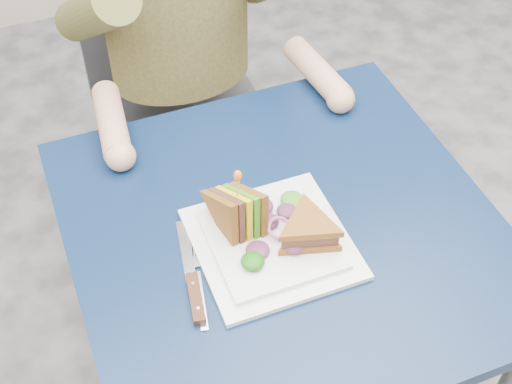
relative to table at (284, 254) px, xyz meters
name	(u,v)px	position (x,y,z in m)	size (l,w,h in m)	color
table	(284,254)	(0.00, 0.00, 0.00)	(0.75, 0.75, 0.73)	black
chair	(173,74)	(0.00, 0.74, -0.11)	(0.42, 0.40, 0.93)	#47474C
plate	(272,242)	(-0.04, -0.03, 0.09)	(0.26, 0.26, 0.02)	white
sandwich_flat	(308,230)	(0.02, -0.06, 0.12)	(0.16, 0.16, 0.05)	brown
sandwich_upright	(239,214)	(-0.08, 0.01, 0.13)	(0.09, 0.15, 0.15)	brown
fork	(199,286)	(-0.18, -0.07, 0.08)	(0.05, 0.18, 0.01)	silver
knife	(194,289)	(-0.19, -0.07, 0.09)	(0.05, 0.22, 0.02)	silver
toothpick	(238,188)	(-0.08, 0.01, 0.20)	(0.00, 0.00, 0.06)	tan
toothpick_frill	(238,176)	(-0.08, 0.01, 0.23)	(0.01, 0.01, 0.02)	orange
lettuce_spill	(273,229)	(-0.03, -0.02, 0.11)	(0.15, 0.13, 0.02)	#337A14
onion_ring	(279,228)	(-0.02, -0.03, 0.11)	(0.04, 0.04, 0.01)	#9E4C7A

